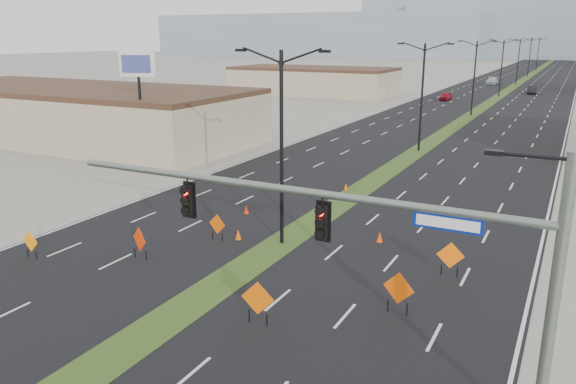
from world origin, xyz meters
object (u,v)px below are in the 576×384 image
at_px(construction_sign_4, 398,290).
at_px(cone_3, 346,187).
at_px(streetlight_3, 502,66).
at_px(streetlight_6, 538,54).
at_px(signal_mast, 381,246).
at_px(streetlight_0, 282,143).
at_px(construction_sign_1, 139,241).
at_px(cone_2, 380,237).
at_px(car_far, 492,81).
at_px(construction_sign_3, 258,300).
at_px(construction_sign_2, 217,225).
at_px(car_mid, 532,90).
at_px(streetlight_4, 518,60).
at_px(cone_0, 246,209).
at_px(construction_sign_0, 30,242).
at_px(cone_1, 238,235).
at_px(pole_sign_west, 138,73).
at_px(car_left, 446,96).
at_px(streetlight_5, 530,56).
at_px(streetlight_2, 474,76).
at_px(streetlight_1, 422,94).
at_px(construction_sign_5, 450,257).

height_order(construction_sign_4, cone_3, construction_sign_4).
height_order(streetlight_3, streetlight_6, same).
height_order(signal_mast, streetlight_0, streetlight_0).
bearing_deg(construction_sign_1, cone_2, 60.11).
bearing_deg(streetlight_3, car_far, 100.35).
height_order(construction_sign_3, construction_sign_4, construction_sign_3).
distance_m(signal_mast, streetlight_3, 94.39).
xyz_separation_m(streetlight_0, construction_sign_2, (-3.31, -1.16, -4.57)).
relative_size(car_far, construction_sign_3, 3.03).
bearing_deg(car_mid, streetlight_4, 99.69).
relative_size(construction_sign_3, cone_3, 3.28).
bearing_deg(cone_0, streetlight_6, 88.47).
xyz_separation_m(streetlight_4, car_far, (-5.05, -0.33, -4.64)).
relative_size(streetlight_0, construction_sign_3, 5.65).
bearing_deg(construction_sign_4, construction_sign_0, -161.26).
xyz_separation_m(streetlight_3, cone_1, (-2.35, -84.60, -5.13)).
bearing_deg(pole_sign_west, car_left, 58.83).
bearing_deg(car_left, construction_sign_4, -80.14).
distance_m(streetlight_0, construction_sign_3, 9.80).
relative_size(streetlight_5, car_left, 2.52).
bearing_deg(construction_sign_1, car_far, 111.77).
bearing_deg(car_left, streetlight_2, -68.63).
bearing_deg(streetlight_0, car_mid, 86.97).
relative_size(streetlight_1, construction_sign_3, 5.65).
xyz_separation_m(construction_sign_5, cone_1, (-11.16, -0.36, -0.68)).
relative_size(signal_mast, streetlight_2, 1.63).
height_order(car_left, pole_sign_west, pole_sign_west).
distance_m(streetlight_1, streetlight_4, 84.00).
relative_size(streetlight_3, construction_sign_0, 7.09).
xyz_separation_m(car_left, cone_1, (4.95, -74.35, -0.39)).
height_order(streetlight_2, streetlight_4, same).
height_order(construction_sign_0, cone_0, construction_sign_0).
bearing_deg(car_far, cone_3, -87.21).
bearing_deg(pole_sign_west, construction_sign_5, -42.61).
bearing_deg(pole_sign_west, construction_sign_3, -60.75).
bearing_deg(streetlight_4, car_far, -176.26).
height_order(streetlight_6, construction_sign_3, streetlight_6).
height_order(streetlight_5, cone_1, streetlight_5).
height_order(cone_2, pole_sign_west, pole_sign_west).
bearing_deg(cone_2, signal_mast, -72.37).
relative_size(construction_sign_1, construction_sign_4, 0.93).
bearing_deg(cone_1, construction_sign_1, -121.99).
bearing_deg(streetlight_0, streetlight_4, 90.00).
bearing_deg(signal_mast, construction_sign_3, 160.47).
distance_m(streetlight_3, car_mid, 10.69).
height_order(streetlight_6, cone_2, streetlight_6).
relative_size(car_left, construction_sign_3, 2.25).
relative_size(streetlight_6, cone_3, 18.55).
bearing_deg(cone_3, car_mid, 85.92).
height_order(streetlight_3, car_mid, streetlight_3).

